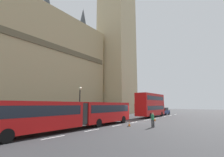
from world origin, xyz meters
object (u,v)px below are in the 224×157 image
articulated_bus (78,113)px  sedan_lead (164,111)px  traffic_cone_west (129,124)px  pedestrian_near_cones (153,119)px  street_lamp (80,102)px  double_decker_bus (151,104)px  traffic_cone_middle (155,119)px

articulated_bus → sedan_lead: 29.61m
traffic_cone_west → pedestrian_near_cones: 2.89m
sedan_lead → street_lamp: 25.58m
double_decker_bus → traffic_cone_west: 16.37m
sedan_lead → pedestrian_near_cones: 24.49m
traffic_cone_west → pedestrian_near_cones: size_ratio=0.34×
double_decker_bus → street_lamp: (-16.43, 4.50, 0.35)m
double_decker_bus → sedan_lead: (8.67, 0.04, -1.80)m
street_lamp → pedestrian_near_cones: 11.11m
street_lamp → traffic_cone_middle: bearing=-43.1°
street_lamp → pedestrian_near_cones: street_lamp is taller
double_decker_bus → sedan_lead: size_ratio=2.34×
articulated_bus → pedestrian_near_cones: size_ratio=11.01×
articulated_bus → traffic_cone_west: (5.15, -3.58, -1.46)m
traffic_cone_west → double_decker_bus: bearing=12.8°
articulated_bus → pedestrian_near_cones: bearing=-46.6°
double_decker_bus → pedestrian_near_cones: size_ratio=6.09×
sedan_lead → traffic_cone_west: size_ratio=7.59×
street_lamp → pedestrian_near_cones: bearing=-82.4°
traffic_cone_west → pedestrian_near_cones: pedestrian_near_cones is taller
double_decker_bus → pedestrian_near_cones: (-14.99, -6.30, -1.80)m
articulated_bus → double_decker_bus: double_decker_bus is taller
street_lamp → articulated_bus: bearing=-135.0°
articulated_bus → sedan_lead: articulated_bus is taller
articulated_bus → pedestrian_near_cones: (5.95, -6.29, -0.83)m
traffic_cone_middle → double_decker_bus: bearing=26.1°
double_decker_bus → traffic_cone_middle: size_ratio=17.74×
traffic_cone_west → street_lamp: bearing=94.6°
traffic_cone_middle → pedestrian_near_cones: pedestrian_near_cones is taller
traffic_cone_west → traffic_cone_middle: 8.16m
double_decker_bus → traffic_cone_west: size_ratio=17.74×
articulated_bus → street_lamp: (4.50, 4.51, 1.31)m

